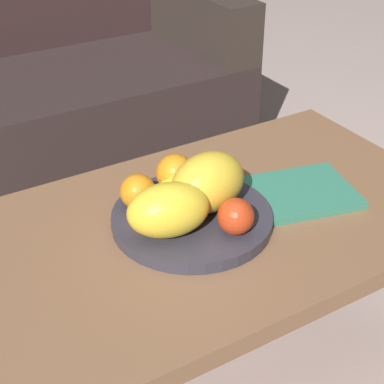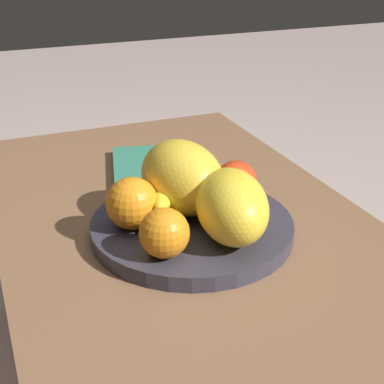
{
  "view_description": "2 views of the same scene",
  "coord_description": "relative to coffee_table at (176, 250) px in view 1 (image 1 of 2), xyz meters",
  "views": [
    {
      "loc": [
        -0.47,
        -0.85,
        1.17
      ],
      "look_at": [
        0.04,
        0.01,
        0.53
      ],
      "focal_mm": 56.77,
      "sensor_mm": 36.0,
      "label": 1
    },
    {
      "loc": [
        -0.68,
        0.3,
        0.91
      ],
      "look_at": [
        0.04,
        0.01,
        0.53
      ],
      "focal_mm": 52.06,
      "sensor_mm": 36.0,
      "label": 2
    }
  ],
  "objects": [
    {
      "name": "coffee_table",
      "position": [
        0.0,
        0.0,
        0.0
      ],
      "size": [
        1.22,
        0.61,
        0.46
      ],
      "color": "brown",
      "rests_on": "ground_plane"
    },
    {
      "name": "fruit_bowl",
      "position": [
        0.04,
        0.01,
        0.06
      ],
      "size": [
        0.32,
        0.32,
        0.03
      ],
      "primitive_type": "cylinder",
      "color": "#34323F",
      "rests_on": "coffee_table"
    },
    {
      "name": "melon_large_front",
      "position": [
        0.08,
        0.01,
        0.13
      ],
      "size": [
        0.18,
        0.15,
        0.12
      ],
      "primitive_type": "ellipsoid",
      "rotation": [
        0.0,
        0.0,
        0.2
      ],
      "color": "yellow",
      "rests_on": "fruit_bowl"
    },
    {
      "name": "melon_smaller_beside",
      "position": [
        -0.03,
        -0.03,
        0.13
      ],
      "size": [
        0.18,
        0.14,
        0.1
      ],
      "primitive_type": "ellipsoid",
      "rotation": [
        0.0,
        0.0,
        -0.22
      ],
      "color": "yellow",
      "rests_on": "fruit_bowl"
    },
    {
      "name": "orange_front",
      "position": [
        0.06,
        0.1,
        0.11
      ],
      "size": [
        0.08,
        0.08,
        0.08
      ],
      "primitive_type": "sphere",
      "color": "orange",
      "rests_on": "fruit_bowl"
    },
    {
      "name": "orange_left",
      "position": [
        -0.04,
        0.08,
        0.11
      ],
      "size": [
        0.07,
        0.07,
        0.07
      ],
      "primitive_type": "sphere",
      "color": "orange",
      "rests_on": "fruit_bowl"
    },
    {
      "name": "apple_front",
      "position": [
        0.08,
        -0.09,
        0.11
      ],
      "size": [
        0.07,
        0.07,
        0.07
      ],
      "primitive_type": "sphere",
      "color": "red",
      "rests_on": "fruit_bowl"
    },
    {
      "name": "banana_bunch",
      "position": [
        0.06,
        0.04,
        0.1
      ],
      "size": [
        0.17,
        0.11,
        0.06
      ],
      "color": "yellow",
      "rests_on": "fruit_bowl"
    },
    {
      "name": "magazine",
      "position": [
        0.28,
        -0.02,
        0.06
      ],
      "size": [
        0.29,
        0.23,
        0.02
      ],
      "primitive_type": "cube",
      "rotation": [
        0.0,
        0.0,
        -0.24
      ],
      "color": "#357D65",
      "rests_on": "coffee_table"
    }
  ]
}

